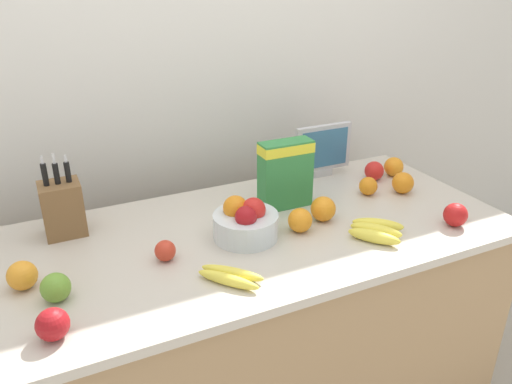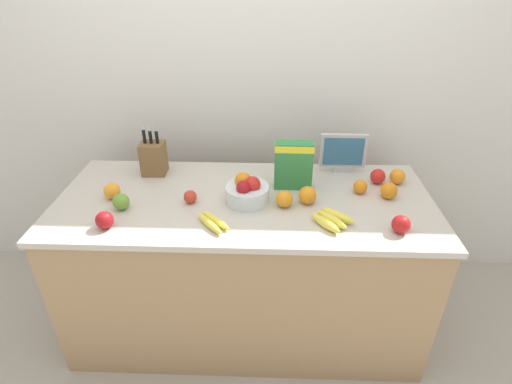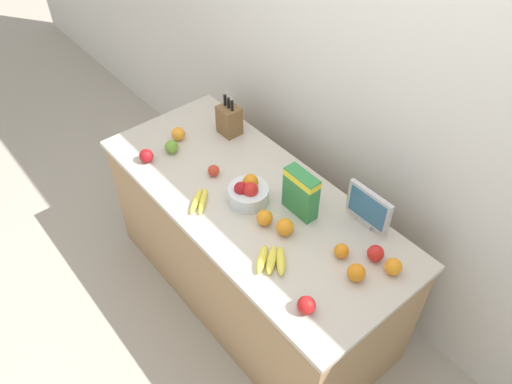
# 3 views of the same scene
# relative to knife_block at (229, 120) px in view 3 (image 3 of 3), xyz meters

# --- Properties ---
(ground_plane) EXTENTS (14.00, 14.00, 0.00)m
(ground_plane) POSITION_rel_knife_block_xyz_m (0.51, -0.26, -0.96)
(ground_plane) COLOR #B2A899
(wall_back) EXTENTS (9.00, 0.06, 2.60)m
(wall_back) POSITION_rel_knife_block_xyz_m (0.51, 0.36, 0.34)
(wall_back) COLOR silver
(wall_back) RESTS_ON ground_plane
(counter) EXTENTS (1.88, 0.81, 0.86)m
(counter) POSITION_rel_knife_block_xyz_m (0.51, -0.26, -0.52)
(counter) COLOR tan
(counter) RESTS_ON ground_plane
(knife_block) EXTENTS (0.13, 0.11, 0.28)m
(knife_block) POSITION_rel_knife_block_xyz_m (0.00, 0.00, 0.00)
(knife_block) COLOR brown
(knife_block) RESTS_ON counter
(small_monitor) EXTENTS (0.26, 0.03, 0.22)m
(small_monitor) POSITION_rel_knife_block_xyz_m (1.04, 0.06, 0.03)
(small_monitor) COLOR #B7B7BC
(small_monitor) RESTS_ON counter
(cereal_box) EXTENTS (0.20, 0.08, 0.25)m
(cereal_box) POSITION_rel_knife_block_xyz_m (0.76, -0.13, 0.05)
(cereal_box) COLOR #338442
(cereal_box) RESTS_ON counter
(fruit_bowl) EXTENTS (0.21, 0.21, 0.14)m
(fruit_bowl) POSITION_rel_knife_block_xyz_m (0.53, -0.28, -0.04)
(fruit_bowl) COLOR silver
(fruit_bowl) RESTS_ON counter
(banana_bunch_left) EXTENTS (0.18, 0.19, 0.03)m
(banana_bunch_left) POSITION_rel_knife_block_xyz_m (0.39, -0.49, -0.08)
(banana_bunch_left) COLOR yellow
(banana_bunch_left) RESTS_ON counter
(banana_bunch_right) EXTENTS (0.21, 0.21, 0.04)m
(banana_bunch_right) POSITION_rel_knife_block_xyz_m (0.92, -0.46, -0.07)
(banana_bunch_right) COLOR yellow
(banana_bunch_right) RESTS_ON counter
(apple_middle) EXTENTS (0.08, 0.08, 0.08)m
(apple_middle) POSITION_rel_knife_block_xyz_m (1.21, -0.07, -0.05)
(apple_middle) COLOR red
(apple_middle) RESTS_ON counter
(apple_near_bananas) EXTENTS (0.08, 0.08, 0.08)m
(apple_near_bananas) POSITION_rel_knife_block_xyz_m (1.21, -0.52, -0.05)
(apple_near_bananas) COLOR red
(apple_near_bananas) RESTS_ON counter
(apple_leftmost) EXTENTS (0.08, 0.08, 0.08)m
(apple_leftmost) POSITION_rel_knife_block_xyz_m (-0.09, -0.53, -0.05)
(apple_leftmost) COLOR #A31419
(apple_leftmost) RESTS_ON counter
(apple_rightmost) EXTENTS (0.06, 0.06, 0.06)m
(apple_rightmost) POSITION_rel_knife_block_xyz_m (0.25, -0.31, -0.06)
(apple_rightmost) COLOR red
(apple_rightmost) RESTS_ON counter
(apple_rear) EXTENTS (0.08, 0.08, 0.08)m
(apple_rear) POSITION_rel_knife_block_xyz_m (-0.06, -0.38, -0.05)
(apple_rear) COLOR #6B9E33
(apple_rear) RESTS_ON counter
(orange_mid_right) EXTENTS (0.08, 0.08, 0.08)m
(orange_mid_right) POSITION_rel_knife_block_xyz_m (1.32, -0.07, -0.05)
(orange_mid_right) COLOR orange
(orange_mid_right) RESTS_ON counter
(orange_front_right) EXTENTS (0.08, 0.08, 0.08)m
(orange_front_right) POSITION_rel_knife_block_xyz_m (0.71, -0.32, -0.05)
(orange_front_right) COLOR orange
(orange_front_right) RESTS_ON counter
(orange_near_bowl) EXTENTS (0.07, 0.07, 0.07)m
(orange_near_bowl) POSITION_rel_knife_block_xyz_m (1.10, -0.18, -0.06)
(orange_near_bowl) COLOR orange
(orange_near_bowl) RESTS_ON counter
(orange_by_cereal) EXTENTS (0.08, 0.08, 0.08)m
(orange_by_cereal) POSITION_rel_knife_block_xyz_m (1.23, -0.23, -0.05)
(orange_by_cereal) COLOR orange
(orange_by_cereal) RESTS_ON counter
(orange_back_center) EXTENTS (0.09, 0.09, 0.09)m
(orange_back_center) POSITION_rel_knife_block_xyz_m (0.82, -0.29, -0.05)
(orange_back_center) COLOR orange
(orange_back_center) RESTS_ON counter
(orange_front_center) EXTENTS (0.08, 0.08, 0.08)m
(orange_front_center) POSITION_rel_knife_block_xyz_m (-0.14, -0.28, -0.05)
(orange_front_center) COLOR orange
(orange_front_center) RESTS_ON counter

